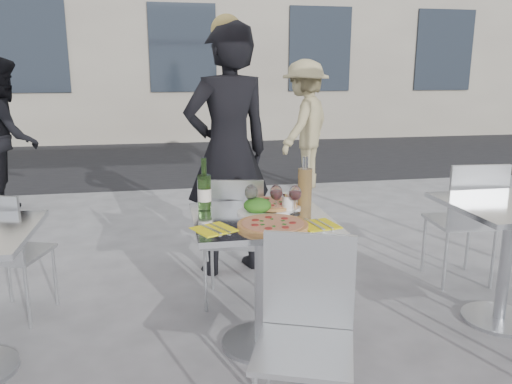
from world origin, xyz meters
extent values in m
plane|color=slate|center=(0.00, 0.00, 0.00)|extent=(80.00, 80.00, 0.00)
cube|color=black|center=(0.00, 6.50, 0.00)|extent=(24.00, 5.00, 0.00)
cylinder|color=#B7BABF|center=(0.00, 0.00, 0.01)|extent=(0.44, 0.44, 0.02)
cylinder|color=#B7BABF|center=(0.00, 0.00, 0.37)|extent=(0.07, 0.07, 0.72)
cube|color=silver|center=(0.00, 0.00, 0.73)|extent=(0.72, 0.72, 0.03)
cylinder|color=#B7BABF|center=(1.50, 0.00, 0.01)|extent=(0.44, 0.44, 0.02)
cylinder|color=#B7BABF|center=(1.50, 0.00, 0.37)|extent=(0.07, 0.07, 0.72)
cube|color=silver|center=(1.50, 0.00, 0.73)|extent=(0.72, 0.72, 0.03)
cylinder|color=silver|center=(0.14, 0.71, 0.21)|extent=(0.02, 0.02, 0.42)
cylinder|color=silver|center=(-0.19, 0.79, 0.21)|extent=(0.02, 0.02, 0.42)
cylinder|color=silver|center=(0.06, 0.38, 0.21)|extent=(0.02, 0.02, 0.42)
cylinder|color=silver|center=(-0.27, 0.46, 0.21)|extent=(0.02, 0.02, 0.42)
cube|color=silver|center=(-0.07, 0.58, 0.43)|extent=(0.47, 0.47, 0.02)
cube|color=silver|center=(-0.11, 0.39, 0.66)|extent=(0.39, 0.11, 0.42)
cylinder|color=silver|center=(-0.08, -0.57, 0.21)|extent=(0.02, 0.02, 0.41)
cylinder|color=silver|center=(0.23, -0.69, 0.21)|extent=(0.02, 0.02, 0.41)
cube|color=silver|center=(0.02, -0.79, 0.42)|extent=(0.50, 0.50, 0.02)
cube|color=silver|center=(0.08, -0.61, 0.64)|extent=(0.37, 0.16, 0.41)
cylinder|color=silver|center=(-1.23, 0.73, 0.20)|extent=(0.02, 0.02, 0.40)
cylinder|color=silver|center=(-1.53, 0.83, 0.20)|extent=(0.02, 0.02, 0.40)
cylinder|color=silver|center=(-1.32, 0.43, 0.20)|extent=(0.02, 0.02, 0.40)
cube|color=silver|center=(-1.43, 0.63, 0.41)|extent=(0.47, 0.47, 0.02)
cylinder|color=silver|center=(1.78, 0.79, 0.22)|extent=(0.02, 0.02, 0.44)
cylinder|color=silver|center=(1.43, 0.82, 0.22)|extent=(0.02, 0.02, 0.44)
cylinder|color=silver|center=(1.75, 0.44, 0.22)|extent=(0.02, 0.02, 0.44)
cylinder|color=silver|center=(1.40, 0.47, 0.22)|extent=(0.02, 0.02, 0.44)
cube|color=silver|center=(1.59, 0.63, 0.45)|extent=(0.44, 0.44, 0.02)
cube|color=silver|center=(1.57, 0.42, 0.68)|extent=(0.41, 0.06, 0.44)
imported|color=black|center=(-0.03, 1.13, 0.92)|extent=(0.77, 0.61, 1.84)
imported|color=black|center=(-2.13, 3.18, 0.83)|extent=(0.78, 0.92, 1.67)
imported|color=tan|center=(1.31, 3.74, 0.83)|extent=(1.15, 1.22, 1.66)
cylinder|color=tan|center=(0.02, -0.19, 0.76)|extent=(0.35, 0.35, 0.02)
cylinder|color=#D3BE89|center=(0.02, -0.19, 0.77)|extent=(0.31, 0.31, 0.00)
cylinder|color=white|center=(0.09, 0.17, 0.76)|extent=(0.33, 0.33, 0.01)
cylinder|color=tan|center=(0.09, 0.17, 0.77)|extent=(0.29, 0.29, 0.02)
cylinder|color=#D3BE89|center=(0.09, 0.17, 0.78)|extent=(0.26, 0.26, 0.00)
cylinder|color=white|center=(-0.01, 0.07, 0.76)|extent=(0.22, 0.22, 0.01)
ellipsoid|color=#1F6118|center=(-0.01, 0.07, 0.80)|extent=(0.15, 0.15, 0.08)
sphere|color=#B21914|center=(0.03, 0.09, 0.81)|extent=(0.03, 0.03, 0.03)
cylinder|color=#335921|center=(-0.28, 0.18, 0.85)|extent=(0.07, 0.07, 0.20)
cone|color=#335921|center=(-0.28, 0.18, 0.95)|extent=(0.07, 0.07, 0.03)
cylinder|color=#335921|center=(-0.28, 0.18, 0.99)|extent=(0.03, 0.03, 0.10)
cylinder|color=silver|center=(-0.28, 0.18, 0.84)|extent=(0.07, 0.08, 0.07)
cylinder|color=tan|center=(0.28, 0.16, 0.86)|extent=(0.08, 0.08, 0.22)
cylinder|color=white|center=(0.28, 0.16, 1.00)|extent=(0.03, 0.03, 0.08)
cylinder|color=white|center=(0.16, 0.07, 0.80)|extent=(0.06, 0.06, 0.09)
cylinder|color=silver|center=(0.16, 0.07, 0.85)|extent=(0.06, 0.06, 0.02)
cylinder|color=white|center=(-0.04, 0.09, 0.75)|extent=(0.06, 0.06, 0.00)
cylinder|color=white|center=(-0.04, 0.09, 0.80)|extent=(0.01, 0.01, 0.09)
ellipsoid|color=white|center=(-0.04, 0.09, 0.86)|extent=(0.07, 0.07, 0.08)
ellipsoid|color=beige|center=(-0.04, 0.09, 0.85)|extent=(0.05, 0.05, 0.05)
cylinder|color=white|center=(-0.03, 0.09, 0.75)|extent=(0.06, 0.06, 0.00)
cylinder|color=white|center=(-0.03, 0.09, 0.80)|extent=(0.01, 0.01, 0.09)
ellipsoid|color=white|center=(-0.03, 0.09, 0.86)|extent=(0.07, 0.07, 0.08)
ellipsoid|color=beige|center=(-0.03, 0.09, 0.85)|extent=(0.05, 0.05, 0.05)
cylinder|color=white|center=(0.09, 0.06, 0.75)|extent=(0.06, 0.06, 0.00)
cylinder|color=white|center=(0.09, 0.06, 0.80)|extent=(0.01, 0.01, 0.09)
ellipsoid|color=white|center=(0.09, 0.06, 0.86)|extent=(0.07, 0.07, 0.08)
ellipsoid|color=#41090A|center=(0.09, 0.06, 0.85)|extent=(0.05, 0.05, 0.05)
cylinder|color=white|center=(0.19, 0.03, 0.75)|extent=(0.06, 0.06, 0.00)
cylinder|color=white|center=(0.19, 0.03, 0.80)|extent=(0.01, 0.01, 0.09)
ellipsoid|color=white|center=(0.19, 0.03, 0.86)|extent=(0.07, 0.07, 0.08)
ellipsoid|color=#41090A|center=(0.19, 0.03, 0.85)|extent=(0.05, 0.05, 0.05)
cube|color=#F9F415|center=(-0.27, -0.17, 0.75)|extent=(0.24, 0.24, 0.00)
cube|color=#B7BABF|center=(-0.29, -0.17, 0.76)|extent=(0.10, 0.19, 0.00)
cube|color=#B7BABF|center=(-0.24, -0.17, 0.76)|extent=(0.09, 0.17, 0.00)
cube|color=#F9F415|center=(0.25, -0.20, 0.75)|extent=(0.21, 0.21, 0.00)
cube|color=#B7BABF|center=(0.23, -0.20, 0.76)|extent=(0.05, 0.20, 0.00)
cube|color=#B7BABF|center=(0.28, -0.20, 0.76)|extent=(0.04, 0.18, 0.00)
camera|label=1|loc=(-0.50, -2.49, 1.49)|focal=35.00mm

